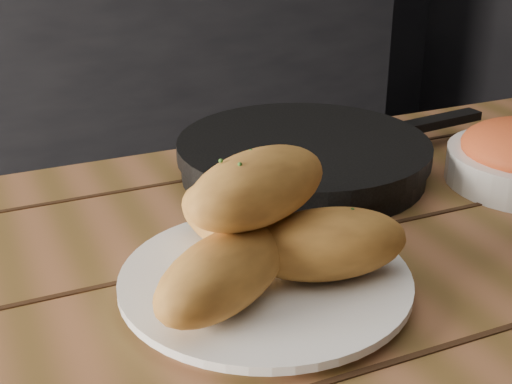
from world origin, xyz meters
The scene contains 3 objects.
plate centered at (0.26, -0.08, 0.76)m, with size 0.26×0.26×0.02m.
bread_rolls centered at (0.25, -0.09, 0.81)m, with size 0.26×0.23×0.12m.
skillet centered at (0.41, 0.14, 0.77)m, with size 0.44×0.31×0.05m.
Camera 1 is at (0.03, -0.58, 1.09)m, focal length 50.00 mm.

